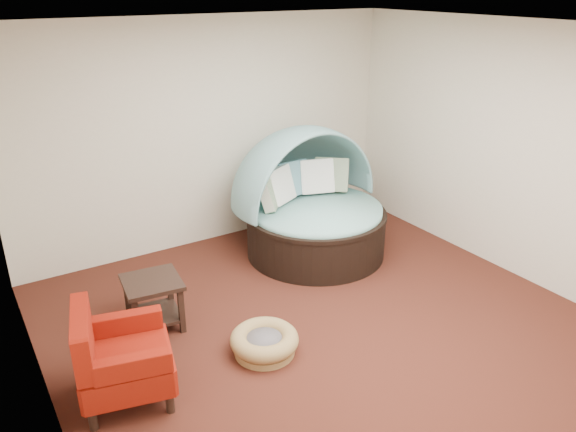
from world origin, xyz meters
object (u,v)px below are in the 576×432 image
red_armchair (118,358)px  side_table (153,297)px  canopy_daybed (311,196)px  pet_basket (264,342)px

red_armchair → side_table: 1.04m
canopy_daybed → side_table: size_ratio=3.25×
side_table → canopy_daybed: bearing=14.6°
pet_basket → red_armchair: (-1.28, 0.09, 0.28)m
pet_basket → red_armchair: 1.31m
red_armchair → pet_basket: bearing=9.1°
pet_basket → side_table: bearing=126.2°
canopy_daybed → red_armchair: size_ratio=2.21×
canopy_daybed → pet_basket: size_ratio=2.63×
canopy_daybed → red_armchair: 3.19m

